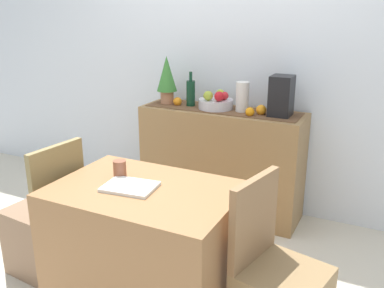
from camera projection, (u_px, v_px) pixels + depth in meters
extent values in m
cube|color=beige|center=(161.00, 264.00, 2.93)|extent=(6.40, 6.40, 0.02)
cube|color=silver|center=(229.00, 49.00, 3.52)|extent=(6.40, 0.06, 2.70)
cube|color=olive|center=(221.00, 162.00, 3.55)|extent=(1.33, 0.42, 0.89)
cube|color=brown|center=(222.00, 109.00, 3.41)|extent=(1.25, 0.32, 0.01)
cylinder|color=silver|center=(215.00, 104.00, 3.43)|extent=(0.28, 0.28, 0.08)
sphere|color=#95A632|center=(208.00, 96.00, 3.35)|extent=(0.08, 0.08, 0.08)
sphere|color=red|center=(225.00, 96.00, 3.38)|extent=(0.06, 0.06, 0.06)
sphere|color=red|center=(219.00, 96.00, 3.33)|extent=(0.08, 0.08, 0.08)
sphere|color=#97B02F|center=(220.00, 94.00, 3.45)|extent=(0.07, 0.07, 0.07)
cylinder|color=#113621|center=(191.00, 94.00, 3.50)|extent=(0.07, 0.07, 0.21)
cylinder|color=#113621|center=(191.00, 76.00, 3.46)|extent=(0.03, 0.03, 0.07)
cube|color=black|center=(281.00, 96.00, 3.17)|extent=(0.16, 0.18, 0.31)
cylinder|color=silver|center=(242.00, 97.00, 3.31)|extent=(0.10, 0.10, 0.24)
cylinder|color=#B57753|center=(167.00, 97.00, 3.61)|extent=(0.11, 0.11, 0.11)
cone|color=#3A7A33|center=(167.00, 74.00, 3.55)|extent=(0.17, 0.17, 0.29)
sphere|color=orange|center=(261.00, 110.00, 3.24)|extent=(0.08, 0.08, 0.08)
sphere|color=orange|center=(177.00, 101.00, 3.55)|extent=(0.07, 0.07, 0.07)
sphere|color=orange|center=(250.00, 112.00, 3.21)|extent=(0.07, 0.07, 0.07)
cube|color=#98683F|center=(147.00, 247.00, 2.44)|extent=(1.02, 0.71, 0.74)
cube|color=white|center=(130.00, 187.00, 2.32)|extent=(0.30, 0.24, 0.02)
cylinder|color=brown|center=(120.00, 169.00, 2.46)|extent=(0.08, 0.08, 0.10)
cube|color=#89674C|center=(46.00, 238.00, 2.82)|extent=(0.44, 0.44, 0.45)
cube|color=olive|center=(58.00, 181.00, 2.59)|extent=(0.08, 0.40, 0.45)
cube|color=#926A45|center=(254.00, 219.00, 2.12)|extent=(0.13, 0.40, 0.45)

